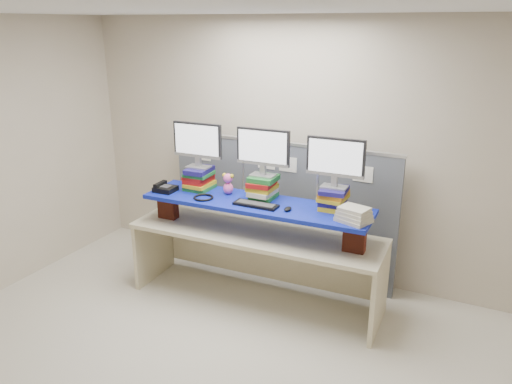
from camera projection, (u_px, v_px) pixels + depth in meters
The scene contains 18 objects.
room at pixel (186, 206), 3.77m from camera, with size 5.00×4.00×2.80m.
cubicle_partition at pixel (280, 209), 5.48m from camera, with size 2.60×0.06×1.53m.
desk at pixel (256, 245), 4.95m from camera, with size 2.55×0.83×0.77m.
brick_pier_left at pixel (168, 206), 5.20m from camera, with size 0.20×0.11×0.27m, color maroon.
brick_pier_right at pixel (355, 237), 4.44m from camera, with size 0.20×0.11×0.27m, color maroon.
blue_board at pixel (256, 204), 4.81m from camera, with size 2.25×0.56×0.04m, color navy.
book_stack_left at pixel (199, 178), 5.14m from camera, with size 0.26×0.33×0.23m.
book_stack_center at pixel (263, 187), 4.86m from camera, with size 0.27×0.30×0.23m.
book_stack_right at pixel (333, 198), 4.59m from camera, with size 0.27×0.32×0.21m.
monitor_left at pixel (197, 142), 5.02m from camera, with size 0.54×0.16×0.47m.
monitor_center at pixel (263, 149), 4.74m from camera, with size 0.54×0.16×0.47m.
monitor_right at pixel (335, 160), 4.47m from camera, with size 0.54×0.16×0.47m.
keyboard at pixel (256, 205), 4.69m from camera, with size 0.43×0.15×0.03m.
mouse at pixel (288, 209), 4.58m from camera, with size 0.06×0.11×0.03m, color black.
desk_phone at pixel (165, 188), 5.10m from camera, with size 0.21×0.19×0.09m.
headset at pixel (203, 197), 4.89m from camera, with size 0.20×0.20×0.02m, color black.
plush_toy at pixel (228, 184), 4.99m from camera, with size 0.13×0.09×0.22m.
binder_stack at pixel (354, 215), 4.31m from camera, with size 0.33×0.29×0.13m.
Camera 1 is at (2.04, -2.93, 2.71)m, focal length 35.00 mm.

